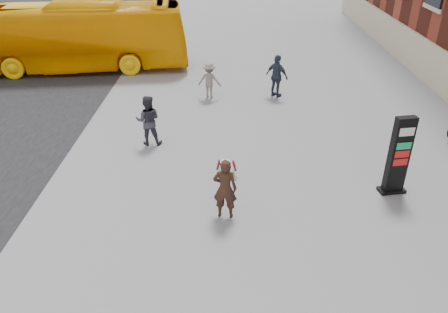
{
  "coord_description": "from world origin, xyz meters",
  "views": [
    {
      "loc": [
        0.24,
        -8.6,
        6.82
      ],
      "look_at": [
        0.13,
        1.55,
        1.2
      ],
      "focal_mm": 35.0,
      "sensor_mm": 36.0,
      "label": 1
    }
  ],
  "objects_px": {
    "info_pylon": "(399,156)",
    "pedestrian_c": "(277,76)",
    "woman": "(225,188)",
    "pedestrian_b": "(209,80)",
    "pedestrian_a": "(148,120)",
    "bus": "(65,36)"
  },
  "relations": [
    {
      "from": "woman",
      "to": "pedestrian_a",
      "type": "bearing_deg",
      "value": -50.15
    },
    {
      "from": "bus",
      "to": "pedestrian_a",
      "type": "xyz_separation_m",
      "value": [
        5.36,
        -8.16,
        -0.8
      ]
    },
    {
      "from": "info_pylon",
      "to": "bus",
      "type": "distance_m",
      "value": 16.79
    },
    {
      "from": "bus",
      "to": "pedestrian_b",
      "type": "relative_size",
      "value": 7.83
    },
    {
      "from": "info_pylon",
      "to": "pedestrian_c",
      "type": "distance_m",
      "value": 7.79
    },
    {
      "from": "woman",
      "to": "pedestrian_a",
      "type": "height_order",
      "value": "pedestrian_a"
    },
    {
      "from": "info_pylon",
      "to": "woman",
      "type": "height_order",
      "value": "info_pylon"
    },
    {
      "from": "info_pylon",
      "to": "pedestrian_c",
      "type": "relative_size",
      "value": 1.27
    },
    {
      "from": "pedestrian_b",
      "to": "pedestrian_c",
      "type": "xyz_separation_m",
      "value": [
        2.84,
        0.14,
        0.14
      ]
    },
    {
      "from": "bus",
      "to": "info_pylon",
      "type": "bearing_deg",
      "value": -137.84
    },
    {
      "from": "pedestrian_a",
      "to": "pedestrian_b",
      "type": "xyz_separation_m",
      "value": [
        1.86,
        4.33,
        -0.1
      ]
    },
    {
      "from": "pedestrian_a",
      "to": "woman",
      "type": "bearing_deg",
      "value": 120.56
    },
    {
      "from": "info_pylon",
      "to": "pedestrian_b",
      "type": "relative_size",
      "value": 1.5
    },
    {
      "from": "bus",
      "to": "pedestrian_b",
      "type": "xyz_separation_m",
      "value": [
        7.22,
        -3.82,
        -0.9
      ]
    },
    {
      "from": "info_pylon",
      "to": "pedestrian_a",
      "type": "distance_m",
      "value": 7.83
    },
    {
      "from": "woman",
      "to": "pedestrian_b",
      "type": "height_order",
      "value": "woman"
    },
    {
      "from": "bus",
      "to": "pedestrian_c",
      "type": "height_order",
      "value": "bus"
    },
    {
      "from": "bus",
      "to": "pedestrian_a",
      "type": "distance_m",
      "value": 9.79
    },
    {
      "from": "bus",
      "to": "woman",
      "type": "bearing_deg",
      "value": -153.65
    },
    {
      "from": "info_pylon",
      "to": "bus",
      "type": "xyz_separation_m",
      "value": [
        -12.64,
        11.04,
        0.52
      ]
    },
    {
      "from": "bus",
      "to": "pedestrian_c",
      "type": "relative_size",
      "value": 6.61
    },
    {
      "from": "pedestrian_c",
      "to": "bus",
      "type": "bearing_deg",
      "value": 20.13
    }
  ]
}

